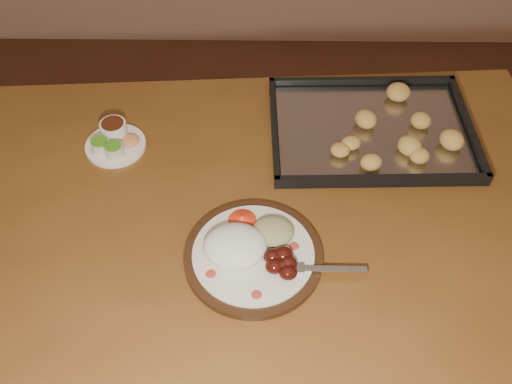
{
  "coord_description": "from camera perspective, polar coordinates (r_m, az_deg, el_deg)",
  "views": [
    {
      "loc": [
        0.26,
        -0.51,
        1.73
      ],
      "look_at": [
        0.25,
        0.31,
        0.77
      ],
      "focal_mm": 40.0,
      "sensor_mm": 36.0,
      "label": 1
    }
  ],
  "objects": [
    {
      "name": "baking_tray",
      "position": [
        1.44,
        11.45,
        6.27
      ],
      "size": [
        0.5,
        0.38,
        0.05
      ],
      "rotation": [
        0.0,
        0.0,
        0.03
      ],
      "color": "black",
      "rests_on": "dining_table"
    },
    {
      "name": "condiment_saucer",
      "position": [
        1.42,
        -14.02,
        5.0
      ],
      "size": [
        0.14,
        0.14,
        0.05
      ],
      "rotation": [
        0.0,
        0.0,
        -0.1
      ],
      "color": "white",
      "rests_on": "dining_table"
    },
    {
      "name": "dinner_plate",
      "position": [
        1.16,
        -0.45,
        -5.87
      ],
      "size": [
        0.37,
        0.28,
        0.07
      ],
      "rotation": [
        0.0,
        0.0,
        -0.31
      ],
      "color": "black",
      "rests_on": "dining_table"
    },
    {
      "name": "dining_table",
      "position": [
        1.34,
        -1.25,
        -4.09
      ],
      "size": [
        1.56,
        1.0,
        0.75
      ],
      "rotation": [
        0.0,
        0.0,
        0.07
      ],
      "color": "brown",
      "rests_on": "ground"
    }
  ]
}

